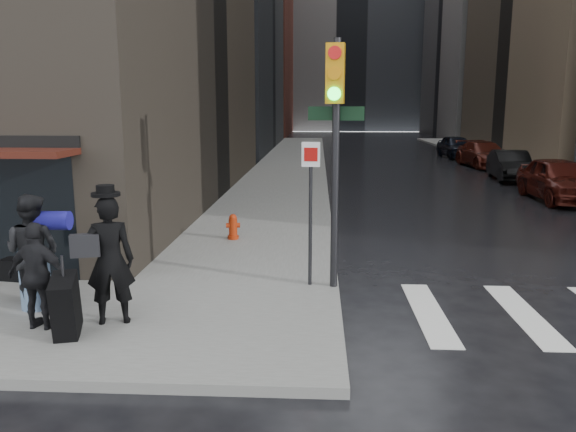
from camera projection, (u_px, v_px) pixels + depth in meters
The scene contains 15 objects.
ground at pixel (215, 331), 8.79m from camera, with size 140.00×140.00×0.00m, color black.
sidewalk_left at pixel (293, 161), 35.23m from camera, with size 4.00×50.00×0.15m, color slate.
sidewalk_right at pixel (512, 162), 34.52m from camera, with size 3.00×50.00×0.15m, color slate.
bldg_left_far at pixel (199, 26), 67.73m from camera, with size 22.00×20.00×26.00m, color maroon.
bldg_right_far at pixel (541, 23), 61.85m from camera, with size 22.00×20.00×25.00m, color slate.
bldg_distant at pixel (350, 19), 81.83m from camera, with size 40.00×12.00×32.00m, color slate.
man_overcoat at pixel (101, 267), 8.46m from camera, with size 1.13×1.35×2.20m.
man_jeans at pixel (33, 251), 9.23m from camera, with size 1.35×0.89×1.93m.
man_greycoat at pixel (38, 276), 8.38m from camera, with size 1.01×0.53×1.64m.
traffic_light at pixel (333, 131), 9.88m from camera, with size 1.11×0.56×4.47m.
fire_hydrant at pixel (233, 228), 14.20m from camera, with size 0.37×0.28×0.64m.
parked_car_1 at pixel (559, 179), 20.73m from camera, with size 1.91×4.74×1.62m, color #42130D.
parked_car_2 at pixel (510, 165), 26.58m from camera, with size 1.49×4.27×1.41m, color black.
parked_car_3 at pixel (483, 154), 32.40m from camera, with size 2.06×5.06×1.47m, color #43140D.
parked_car_4 at pixel (456, 147), 38.25m from camera, with size 1.80×4.47×1.52m, color black.
Camera 1 is at (1.59, -8.20, 3.46)m, focal length 35.00 mm.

